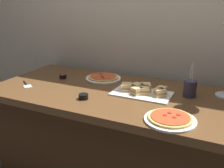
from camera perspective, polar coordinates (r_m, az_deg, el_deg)
name	(u,v)px	position (r m, az deg, el deg)	size (l,w,h in m)	color
back_wall	(147,22)	(2.14, 7.90, 13.61)	(4.40, 0.04, 2.40)	beige
buffet_table	(122,140)	(1.94, 2.16, -12.30)	(1.90, 0.84, 0.76)	brown
pizza_plate_front	(170,119)	(1.40, 12.85, -7.60)	(0.28, 0.28, 0.03)	white
pizza_plate_center	(103,78)	(2.06, -1.96, 1.43)	(0.28, 0.28, 0.03)	white
sandwich_platter	(143,91)	(1.75, 6.87, -1.51)	(0.40, 0.23, 0.06)	white
sauce_cup_near	(83,96)	(1.66, -6.40, -2.75)	(0.06, 0.06, 0.03)	black
sauce_cup_far	(63,76)	(2.11, -10.89, 1.70)	(0.06, 0.06, 0.03)	black
utensil_holder	(190,88)	(1.76, 17.02, -0.89)	(0.08, 0.08, 0.23)	#383347
serving_spatula	(27,85)	(2.02, -18.55, -0.16)	(0.16, 0.13, 0.01)	#B7BABF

